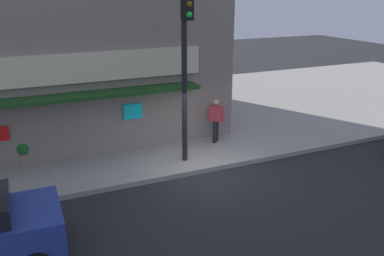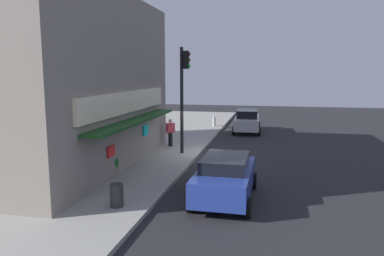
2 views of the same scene
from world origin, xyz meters
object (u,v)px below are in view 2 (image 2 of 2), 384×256
potted_plant_by_doorway (113,166)px  fire_hydrant (214,121)px  parked_car_silver (247,121)px  pedestrian (170,131)px  trash_can (117,195)px  parked_car_blue (225,177)px  traffic_light (183,87)px

potted_plant_by_doorway → fire_hydrant: bearing=-7.3°
parked_car_silver → pedestrian: bearing=151.0°
trash_can → parked_car_blue: (1.93, -3.38, 0.29)m
traffic_light → fire_hydrant: bearing=-0.4°
pedestrian → parked_car_silver: pedestrian is taller
traffic_light → pedestrian: bearing=35.3°
pedestrian → fire_hydrant: bearing=-8.3°
parked_car_silver → traffic_light: bearing=162.6°
trash_can → fire_hydrant: bearing=-1.0°
traffic_light → potted_plant_by_doorway: 6.26m
trash_can → parked_car_silver: (17.66, -3.16, 0.33)m
traffic_light → parked_car_silver: 10.05m
parked_car_silver → parked_car_blue: (-15.73, -0.23, -0.03)m
trash_can → potted_plant_by_doorway: potted_plant_by_doorway is taller
fire_hydrant → parked_car_blue: bearing=-170.0°
trash_can → parked_car_silver: 17.94m
pedestrian → parked_car_blue: bearing=-152.4°
fire_hydrant → traffic_light: bearing=179.6°
fire_hydrant → potted_plant_by_doorway: bearing=172.7°
fire_hydrant → trash_can: 19.19m
pedestrian → potted_plant_by_doorway: size_ratio=2.01×
trash_can → pedestrian: 10.30m
traffic_light → parked_car_blue: 7.85m
traffic_light → trash_can: 9.11m
potted_plant_by_doorway → parked_car_silver: bearing=-18.8°
trash_can → parked_car_silver: parked_car_silver is taller
traffic_light → trash_can: traffic_light is taller
trash_can → pedestrian: pedestrian is taller
parked_car_silver → parked_car_blue: 15.73m
parked_car_blue → pedestrian: bearing=27.6°
fire_hydrant → potted_plant_by_doorway: 15.81m
traffic_light → parked_car_blue: size_ratio=1.32×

